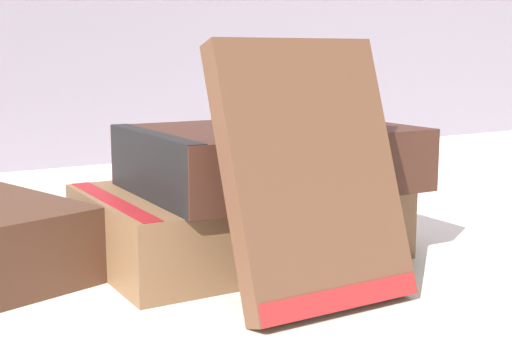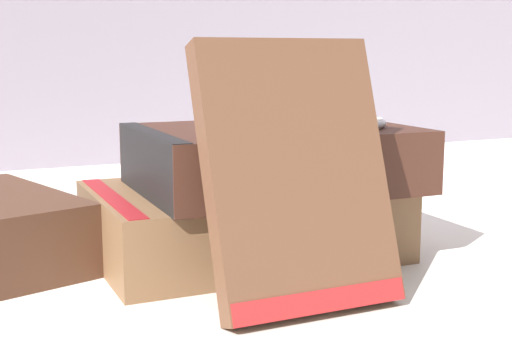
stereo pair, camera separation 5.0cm
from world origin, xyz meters
The scene contains 6 objects.
ground_plane centered at (0.00, 0.00, 0.00)m, with size 3.00×3.00×0.00m, color white.
book_flat_bottom centered at (0.00, 0.03, 0.02)m, with size 0.20×0.14×0.05m.
book_flat_top centered at (0.01, 0.02, 0.07)m, with size 0.18×0.14×0.04m.
book_leaning_front centered at (-0.01, -0.08, 0.07)m, with size 0.10×0.06×0.15m.
pocket_watch centered at (0.06, 0.00, 0.09)m, with size 0.06×0.06×0.01m.
reading_glasses centered at (-0.07, 0.14, 0.00)m, with size 0.10×0.07×0.00m.
Camera 1 is at (-0.24, -0.39, 0.14)m, focal length 50.00 mm.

